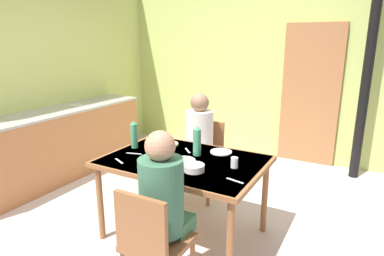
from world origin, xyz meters
TOP-DOWN VIEW (x-y plane):
  - ground_plane at (0.00, 0.00)m, footprint 6.66×6.66m
  - wall_back at (0.00, 2.56)m, footprint 4.31×0.10m
  - wall_left at (-2.06, 0.64)m, footprint 0.10×3.84m
  - door_wooden at (1.02, 2.48)m, footprint 0.80×0.05m
  - stove_pipe_column at (1.72, 2.21)m, footprint 0.12×0.12m
  - kitchen_counter at (-1.73, 0.30)m, footprint 0.61×2.65m
  - dining_table at (0.42, -0.06)m, footprint 1.40×0.98m
  - chair_near_diner at (0.67, -0.90)m, footprint 0.40×0.40m
  - chair_far_diner at (0.20, 0.78)m, footprint 0.40×0.40m
  - person_near_diner at (0.67, -0.76)m, footprint 0.30×0.37m
  - person_far_diner at (0.20, 0.65)m, footprint 0.30×0.37m
  - water_bottle_green_near at (0.47, 0.09)m, footprint 0.07×0.07m
  - water_bottle_green_far at (-0.17, -0.01)m, footprint 0.07×0.07m
  - serving_bowl_center at (0.63, -0.25)m, footprint 0.17×0.17m
  - dinner_plate_near_left at (0.44, -0.10)m, footprint 0.21×0.21m
  - dinner_plate_near_right at (0.63, 0.26)m, footprint 0.20×0.20m
  - drinking_glass_by_near_diner at (0.88, -0.03)m, footprint 0.06×0.06m
  - bread_plate_sliced at (0.08, 0.22)m, footprint 0.19×0.19m
  - cutlery_knife_near at (0.99, -0.27)m, footprint 0.15×0.05m
  - cutlery_fork_near at (0.33, 0.15)m, footprint 0.12×0.12m
  - cutlery_knife_far at (-0.05, -0.38)m, footprint 0.14×0.08m
  - cutlery_fork_far at (-0.06, -0.16)m, footprint 0.15×0.06m

SIDE VIEW (x-z plane):
  - ground_plane at x=0.00m, z-range 0.00..0.00m
  - kitchen_counter at x=-1.73m, z-range 0.00..0.91m
  - chair_near_diner at x=0.67m, z-range 0.06..0.93m
  - chair_far_diner at x=0.20m, z-range 0.06..0.93m
  - dining_table at x=0.42m, z-range 0.31..1.06m
  - cutlery_knife_near at x=0.99m, z-range 0.75..0.75m
  - cutlery_fork_near at x=0.33m, z-range 0.75..0.75m
  - cutlery_knife_far at x=-0.05m, z-range 0.75..0.75m
  - cutlery_fork_far at x=-0.06m, z-range 0.75..0.75m
  - dinner_plate_near_left at x=0.44m, z-range 0.75..0.76m
  - dinner_plate_near_right at x=0.63m, z-range 0.75..0.76m
  - bread_plate_sliced at x=0.08m, z-range 0.75..0.77m
  - serving_bowl_center at x=0.63m, z-range 0.75..0.81m
  - person_near_diner at x=0.67m, z-range 0.40..1.17m
  - person_far_diner at x=0.20m, z-range 0.40..1.17m
  - drinking_glass_by_near_diner at x=0.88m, z-range 0.75..0.84m
  - water_bottle_green_far at x=-0.17m, z-range 0.74..1.02m
  - water_bottle_green_near at x=0.47m, z-range 0.74..1.02m
  - door_wooden at x=1.02m, z-range 0.00..2.00m
  - wall_back at x=0.00m, z-range 0.00..2.86m
  - wall_left at x=-2.06m, z-range 0.00..2.86m
  - stove_pipe_column at x=1.72m, z-range 0.00..2.86m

